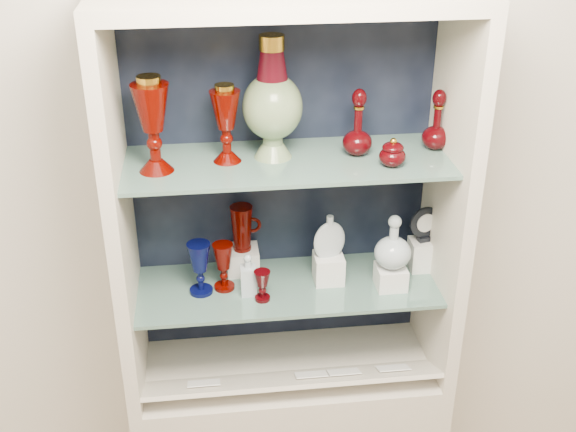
{
  "coord_description": "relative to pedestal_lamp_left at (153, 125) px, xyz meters",
  "views": [
    {
      "loc": [
        -0.23,
        -0.33,
        2.27
      ],
      "look_at": [
        0.0,
        1.53,
        1.3
      ],
      "focal_mm": 45.0,
      "sensor_mm": 36.0,
      "label": 1
    }
  ],
  "objects": [
    {
      "name": "wall_back",
      "position": [
        0.36,
        0.23,
        -0.2
      ],
      "size": [
        3.5,
        0.02,
        2.8
      ],
      "primitive_type": "cube",
      "color": "silver",
      "rests_on": "ground"
    },
    {
      "name": "cabinet_back_panel",
      "position": [
        0.36,
        0.2,
        -0.28
      ],
      "size": [
        0.98,
        0.02,
        1.15
      ],
      "primitive_type": "cube",
      "color": "black",
      "rests_on": "cabinet_base"
    },
    {
      "name": "cabinet_side_left",
      "position": [
        -0.12,
        0.01,
        -0.28
      ],
      "size": [
        0.04,
        0.4,
        1.15
      ],
      "primitive_type": "cube",
      "color": "beige",
      "rests_on": "cabinet_base"
    },
    {
      "name": "cabinet_side_right",
      "position": [
        0.84,
        0.01,
        -0.28
      ],
      "size": [
        0.04,
        0.4,
        1.15
      ],
      "primitive_type": "cube",
      "color": "beige",
      "rests_on": "cabinet_base"
    },
    {
      "name": "shelf_lower",
      "position": [
        0.36,
        0.03,
        -0.56
      ],
      "size": [
        0.92,
        0.34,
        0.01
      ],
      "primitive_type": "cube",
      "color": "slate",
      "rests_on": "cabinet_side_left"
    },
    {
      "name": "shelf_upper",
      "position": [
        0.36,
        0.03,
        -0.14
      ],
      "size": [
        0.92,
        0.34,
        0.01
      ],
      "primitive_type": "cube",
      "color": "slate",
      "rests_on": "cabinet_side_left"
    },
    {
      "name": "label_ledge",
      "position": [
        0.36,
        -0.1,
        -0.82
      ],
      "size": [
        0.92,
        0.17,
        0.09
      ],
      "primitive_type": "cube",
      "rotation": [
        -0.44,
        0.0,
        0.0
      ],
      "color": "beige",
      "rests_on": "cabinet_base"
    },
    {
      "name": "label_card_0",
      "position": [
        0.42,
        -0.1,
        -0.81
      ],
      "size": [
        0.1,
        0.06,
        0.03
      ],
      "primitive_type": "cube",
      "rotation": [
        -0.44,
        0.0,
        0.0
      ],
      "color": "white",
      "rests_on": "label_ledge"
    },
    {
      "name": "label_card_1",
      "position": [
        0.69,
        -0.1,
        -0.81
      ],
      "size": [
        0.1,
        0.06,
        0.03
      ],
      "primitive_type": "cube",
      "rotation": [
        -0.44,
        0.0,
        0.0
      ],
      "color": "white",
      "rests_on": "label_ledge"
    },
    {
      "name": "label_card_2",
      "position": [
        0.09,
        -0.1,
        -0.81
      ],
      "size": [
        0.1,
        0.06,
        0.03
      ],
      "primitive_type": "cube",
      "rotation": [
        -0.44,
        0.0,
        0.0
      ],
      "color": "white",
      "rests_on": "label_ledge"
    },
    {
      "name": "label_card_3",
      "position": [
        0.53,
        -0.1,
        -0.81
      ],
      "size": [
        0.1,
        0.06,
        0.03
      ],
      "primitive_type": "cube",
      "rotation": [
        -0.44,
        0.0,
        0.0
      ],
      "color": "white",
      "rests_on": "label_ledge"
    },
    {
      "name": "pedestal_lamp_left",
      "position": [
        0.0,
        0.0,
        0.0
      ],
      "size": [
        0.11,
        0.11,
        0.27
      ],
      "primitive_type": null,
      "rotation": [
        0.0,
        0.0,
        0.06
      ],
      "color": "#4F0600",
      "rests_on": "shelf_upper"
    },
    {
      "name": "pedestal_lamp_right",
      "position": [
        0.2,
        0.04,
        -0.02
      ],
      "size": [
        0.09,
        0.09,
        0.22
      ],
      "primitive_type": null,
      "rotation": [
        0.0,
        0.0,
        -0.01
      ],
      "color": "#4F0600",
      "rests_on": "shelf_upper"
    },
    {
      "name": "enamel_urn",
      "position": [
        0.33,
        0.06,
        0.04
      ],
      "size": [
        0.21,
        0.21,
        0.35
      ],
      "primitive_type": null,
      "rotation": [
        0.0,
        0.0,
        0.29
      ],
      "color": "#083F1B",
      "rests_on": "shelf_upper"
    },
    {
      "name": "ruby_decanter_a",
      "position": [
        0.57,
        0.05,
        -0.02
      ],
      "size": [
        0.11,
        0.11,
        0.22
      ],
      "primitive_type": null,
      "rotation": [
        0.0,
        0.0,
        -0.42
      ],
      "color": "#390306",
      "rests_on": "shelf_upper"
    },
    {
      "name": "ruby_decanter_b",
      "position": [
        0.8,
        0.06,
        -0.04
      ],
      "size": [
        0.11,
        0.11,
        0.19
      ],
      "primitive_type": null,
      "rotation": [
        0.0,
        0.0,
        -0.37
      ],
      "color": "#390306",
      "rests_on": "shelf_upper"
    },
    {
      "name": "lidded_bowl",
      "position": [
        0.65,
        -0.05,
        -0.09
      ],
      "size": [
        0.1,
        0.1,
        0.08
      ],
      "primitive_type": null,
      "rotation": [
        0.0,
        0.0,
        0.37
      ],
      "color": "#390306",
      "rests_on": "shelf_upper"
    },
    {
      "name": "cobalt_goblet",
      "position": [
        0.1,
        0.02,
        -0.47
      ],
      "size": [
        0.09,
        0.09,
        0.17
      ],
      "primitive_type": null,
      "rotation": [
        0.0,
        0.0,
        0.4
      ],
      "color": "#070939",
      "rests_on": "shelf_lower"
    },
    {
      "name": "ruby_goblet_tall",
      "position": [
        0.17,
        0.04,
        -0.48
      ],
      "size": [
        0.08,
        0.08,
        0.15
      ],
      "primitive_type": null,
      "rotation": [
        0.0,
        0.0,
        -0.33
      ],
      "color": "#4F0600",
      "rests_on": "shelf_lower"
    },
    {
      "name": "ruby_goblet_small",
      "position": [
        0.28,
        -0.04,
        -0.5
      ],
      "size": [
        0.05,
        0.05,
        0.1
      ],
      "primitive_type": null,
      "rotation": [
        0.0,
        0.0,
        0.07
      ],
      "color": "#390306",
      "rests_on": "shelf_lower"
    },
    {
      "name": "riser_ruby_pitcher",
      "position": [
        0.23,
        0.13,
        -0.51
      ],
      "size": [
        0.1,
        0.1,
        0.08
      ],
      "primitive_type": "cube",
      "color": "silver",
      "rests_on": "shelf_lower"
    },
    {
      "name": "ruby_pitcher",
      "position": [
        0.23,
        0.13,
        -0.4
      ],
      "size": [
        0.12,
        0.08,
        0.15
      ],
      "primitive_type": null,
      "rotation": [
        0.0,
        0.0,
        0.06
      ],
      "color": "#4F0600",
      "rests_on": "riser_ruby_pitcher"
    },
    {
      "name": "clear_square_bottle",
      "position": [
        0.24,
        -0.0,
        -0.48
      ],
      "size": [
        0.05,
        0.05,
        0.14
      ],
      "primitive_type": null,
      "rotation": [
        0.0,
        0.0,
        0.02
      ],
      "color": "#9FB0B7",
      "rests_on": "shelf_lower"
    },
    {
      "name": "riser_flat_flask",
      "position": [
        0.49,
        0.04,
        -0.51
      ],
      "size": [
        0.09,
        0.09,
        0.09
      ],
      "primitive_type": "cube",
      "color": "silver",
      "rests_on": "shelf_lower"
    },
    {
      "name": "flat_flask",
      "position": [
        0.49,
        0.04,
        -0.39
      ],
      "size": [
        0.11,
        0.06,
        0.14
      ],
      "primitive_type": null,
      "rotation": [
        0.0,
        0.0,
        0.2
      ],
      "color": "silver",
      "rests_on": "riser_flat_flask"
    },
    {
      "name": "riser_clear_round_decanter",
      "position": [
        0.68,
        -0.02,
        -0.52
      ],
      "size": [
        0.09,
        0.09,
        0.07
      ],
      "primitive_type": "cube",
      "color": "silver",
      "rests_on": "shelf_lower"
    },
    {
      "name": "clear_round_decanter",
      "position": [
        0.68,
        -0.02,
        -0.4
      ],
      "size": [
        0.15,
        0.15,
        0.17
      ],
      "primitive_type": null,
      "rotation": [
        0.0,
        0.0,
        0.4
      ],
      "color": "#9FB0B7",
      "rests_on": "riser_clear_round_decanter"
    },
    {
      "name": "riser_cameo_medallion",
      "position": [
        0.8,
        0.08,
        -0.5
      ],
      "size": [
        0.08,
        0.08,
        0.1
      ],
      "primitive_type": "cube",
      "color": "silver",
      "rests_on": "shelf_lower"
    },
    {
      "name": "cameo_medallion",
      "position": [
        0.8,
        0.08,
        -0.39
      ],
      "size": [
        0.11,
        0.06,
        0.12
      ],
      "primitive_type": null,
      "rotation": [
        0.0,
        0.0,
        0.21
      ],
      "color": "black",
      "rests_on": "riser_cameo_medallion"
    }
  ]
}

